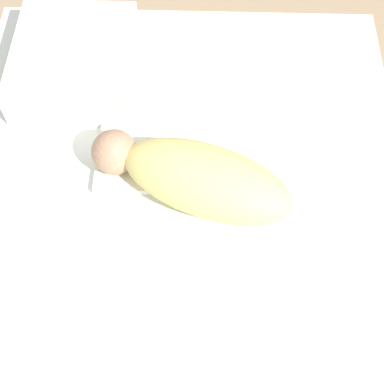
% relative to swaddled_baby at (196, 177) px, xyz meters
% --- Properties ---
extents(ground_plane, '(12.00, 12.00, 0.00)m').
position_rel_swaddled_baby_xyz_m(ground_plane, '(0.04, -0.04, -0.27)').
color(ground_plane, '#9E8466').
extents(bed_mattress, '(1.33, 1.08, 0.20)m').
position_rel_swaddled_baby_xyz_m(bed_mattress, '(0.04, -0.04, -0.17)').
color(bed_mattress, white).
rests_on(bed_mattress, ground_plane).
extents(burp_cloth, '(0.20, 0.16, 0.02)m').
position_rel_swaddled_baby_xyz_m(burp_cloth, '(-0.09, -0.16, -0.06)').
color(burp_cloth, white).
rests_on(burp_cloth, bed_mattress).
extents(swaddled_baby, '(0.29, 0.48, 0.14)m').
position_rel_swaddled_baby_xyz_m(swaddled_baby, '(0.00, 0.00, 0.00)').
color(swaddled_baby, '#EFDB7F').
rests_on(swaddled_baby, bed_mattress).
extents(pillow, '(0.35, 0.31, 0.10)m').
position_rel_swaddled_baby_xyz_m(pillow, '(-0.36, -0.33, -0.02)').
color(pillow, white).
rests_on(pillow, bed_mattress).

